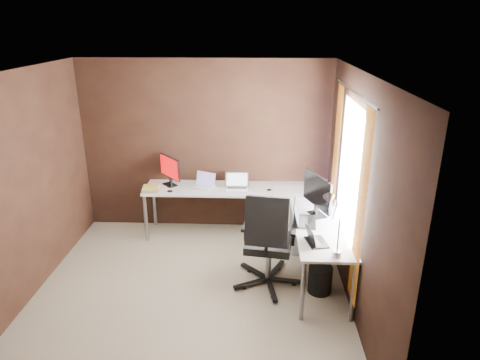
% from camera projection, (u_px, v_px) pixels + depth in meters
% --- Properties ---
extents(room, '(3.60, 3.60, 2.50)m').
position_uv_depth(room, '(219.00, 189.00, 4.57)').
color(room, tan).
rests_on(room, ground).
extents(desk, '(2.65, 2.25, 0.73)m').
position_uv_depth(desk, '(263.00, 205.00, 5.67)').
color(desk, white).
rests_on(desk, ground).
extents(drawer_pedestal, '(0.42, 0.50, 0.60)m').
position_uv_depth(drawer_pedestal, '(305.00, 227.00, 5.88)').
color(drawer_pedestal, white).
rests_on(drawer_pedestal, ground).
extents(monitor_left, '(0.35, 0.38, 0.43)m').
position_uv_depth(monitor_left, '(170.00, 169.00, 6.13)').
color(monitor_left, black).
rests_on(monitor_left, desk).
extents(monitor_right, '(0.26, 0.60, 0.52)m').
position_uv_depth(monitor_right, '(317.00, 193.00, 5.14)').
color(monitor_right, black).
rests_on(monitor_right, desk).
extents(laptop_white, '(0.37, 0.32, 0.21)m').
position_uv_depth(laptop_white, '(204.00, 184.00, 6.12)').
color(laptop_white, white).
rests_on(laptop_white, desk).
extents(laptop_silver, '(0.34, 0.24, 0.22)m').
position_uv_depth(laptop_silver, '(237.00, 185.00, 6.06)').
color(laptop_silver, silver).
rests_on(laptop_silver, desk).
extents(laptop_black_big, '(0.31, 0.41, 0.25)m').
position_uv_depth(laptop_black_big, '(302.00, 218.00, 5.04)').
color(laptop_black_big, black).
rests_on(laptop_black_big, desk).
extents(laptop_black_small, '(0.25, 0.32, 0.19)m').
position_uv_depth(laptop_black_small, '(314.00, 239.00, 4.57)').
color(laptop_black_small, black).
rests_on(laptop_black_small, desk).
extents(book_stack, '(0.25, 0.20, 0.08)m').
position_uv_depth(book_stack, '(151.00, 188.00, 5.98)').
color(book_stack, '#91754E').
rests_on(book_stack, desk).
extents(mouse_left, '(0.10, 0.08, 0.03)m').
position_uv_depth(mouse_left, '(170.00, 191.00, 5.94)').
color(mouse_left, black).
rests_on(mouse_left, desk).
extents(mouse_corner, '(0.09, 0.07, 0.03)m').
position_uv_depth(mouse_corner, '(269.00, 190.00, 5.99)').
color(mouse_corner, black).
rests_on(mouse_corner, desk).
extents(desk_lamp, '(0.20, 0.24, 0.65)m').
position_uv_depth(desk_lamp, '(332.00, 217.00, 4.24)').
color(desk_lamp, slate).
rests_on(desk_lamp, desk).
extents(office_chair, '(0.68, 0.69, 1.21)m').
position_uv_depth(office_chair, '(268.00, 258.00, 5.01)').
color(office_chair, black).
rests_on(office_chair, ground).
extents(wastebasket, '(0.34, 0.34, 0.32)m').
position_uv_depth(wastebasket, '(320.00, 279.00, 4.95)').
color(wastebasket, black).
rests_on(wastebasket, ground).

